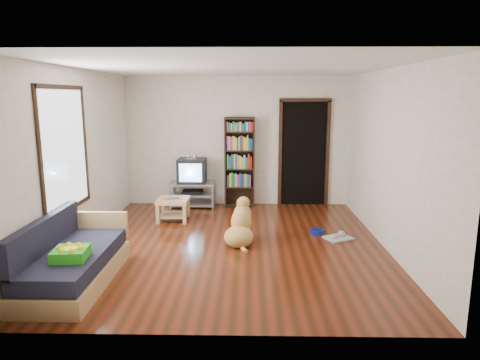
{
  "coord_description": "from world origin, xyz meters",
  "views": [
    {
      "loc": [
        0.23,
        -6.15,
        2.21
      ],
      "look_at": [
        0.1,
        0.48,
        0.9
      ],
      "focal_mm": 32.0,
      "sensor_mm": 36.0,
      "label": 1
    }
  ],
  "objects_px": {
    "tv_stand": "(193,194)",
    "dog": "(241,226)",
    "laptop": "(173,198)",
    "coffee_table": "(173,205)",
    "crt_tv": "(192,170)",
    "sofa": "(72,262)",
    "bookshelf": "(240,157)",
    "green_cushion": "(71,254)",
    "grey_rag": "(338,238)",
    "dog_bowl": "(317,231)"
  },
  "relations": [
    {
      "from": "dog_bowl",
      "to": "sofa",
      "type": "bearing_deg",
      "value": -149.25
    },
    {
      "from": "crt_tv",
      "to": "grey_rag",
      "type": "bearing_deg",
      "value": -37.95
    },
    {
      "from": "green_cushion",
      "to": "laptop",
      "type": "distance_m",
      "value": 2.99
    },
    {
      "from": "dog_bowl",
      "to": "tv_stand",
      "type": "relative_size",
      "value": 0.24
    },
    {
      "from": "crt_tv",
      "to": "dog",
      "type": "bearing_deg",
      "value": -65.13
    },
    {
      "from": "coffee_table",
      "to": "grey_rag",
      "type": "bearing_deg",
      "value": -19.65
    },
    {
      "from": "green_cushion",
      "to": "laptop",
      "type": "xyz_separation_m",
      "value": [
        0.63,
        2.92,
        -0.07
      ]
    },
    {
      "from": "tv_stand",
      "to": "green_cushion",
      "type": "bearing_deg",
      "value": -102.22
    },
    {
      "from": "dog_bowl",
      "to": "bookshelf",
      "type": "height_order",
      "value": "bookshelf"
    },
    {
      "from": "green_cushion",
      "to": "laptop",
      "type": "bearing_deg",
      "value": 72.37
    },
    {
      "from": "bookshelf",
      "to": "green_cushion",
      "type": "bearing_deg",
      "value": -114.13
    },
    {
      "from": "laptop",
      "to": "dog_bowl",
      "type": "relative_size",
      "value": 1.42
    },
    {
      "from": "sofa",
      "to": "coffee_table",
      "type": "distance_m",
      "value": 2.76
    },
    {
      "from": "green_cushion",
      "to": "coffee_table",
      "type": "bearing_deg",
      "value": 72.49
    },
    {
      "from": "tv_stand",
      "to": "crt_tv",
      "type": "relative_size",
      "value": 1.55
    },
    {
      "from": "grey_rag",
      "to": "dog",
      "type": "height_order",
      "value": "dog"
    },
    {
      "from": "tv_stand",
      "to": "dog",
      "type": "xyz_separation_m",
      "value": [
        1.01,
        -2.17,
        -0.01
      ]
    },
    {
      "from": "bookshelf",
      "to": "sofa",
      "type": "distance_m",
      "value": 4.26
    },
    {
      "from": "grey_rag",
      "to": "dog",
      "type": "xyz_separation_m",
      "value": [
        -1.53,
        -0.2,
        0.24
      ]
    },
    {
      "from": "bookshelf",
      "to": "dog",
      "type": "height_order",
      "value": "bookshelf"
    },
    {
      "from": "laptop",
      "to": "coffee_table",
      "type": "relative_size",
      "value": 0.57
    },
    {
      "from": "green_cushion",
      "to": "dog_bowl",
      "type": "distance_m",
      "value": 3.83
    },
    {
      "from": "tv_stand",
      "to": "bookshelf",
      "type": "height_order",
      "value": "bookshelf"
    },
    {
      "from": "laptop",
      "to": "bookshelf",
      "type": "xyz_separation_m",
      "value": [
        1.17,
        1.1,
        0.59
      ]
    },
    {
      "from": "tv_stand",
      "to": "crt_tv",
      "type": "distance_m",
      "value": 0.47
    },
    {
      "from": "crt_tv",
      "to": "bookshelf",
      "type": "relative_size",
      "value": 0.32
    },
    {
      "from": "green_cushion",
      "to": "coffee_table",
      "type": "xyz_separation_m",
      "value": [
        0.63,
        2.95,
        -0.2
      ]
    },
    {
      "from": "sofa",
      "to": "coffee_table",
      "type": "relative_size",
      "value": 3.27
    },
    {
      "from": "laptop",
      "to": "tv_stand",
      "type": "bearing_deg",
      "value": 61.25
    },
    {
      "from": "bookshelf",
      "to": "coffee_table",
      "type": "xyz_separation_m",
      "value": [
        -1.17,
        -1.07,
        -0.72
      ]
    },
    {
      "from": "dog_bowl",
      "to": "coffee_table",
      "type": "relative_size",
      "value": 0.4
    },
    {
      "from": "coffee_table",
      "to": "crt_tv",
      "type": "bearing_deg",
      "value": 77.51
    },
    {
      "from": "dog_bowl",
      "to": "grey_rag",
      "type": "relative_size",
      "value": 0.55
    },
    {
      "from": "green_cushion",
      "to": "grey_rag",
      "type": "bearing_deg",
      "value": 24.52
    },
    {
      "from": "dog",
      "to": "crt_tv",
      "type": "bearing_deg",
      "value": 114.87
    },
    {
      "from": "crt_tv",
      "to": "bookshelf",
      "type": "bearing_deg",
      "value": 4.32
    },
    {
      "from": "green_cushion",
      "to": "dog",
      "type": "distance_m",
      "value": 2.57
    },
    {
      "from": "crt_tv",
      "to": "coffee_table",
      "type": "distance_m",
      "value": 1.12
    },
    {
      "from": "laptop",
      "to": "grey_rag",
      "type": "xyz_separation_m",
      "value": [
        2.77,
        -0.96,
        -0.4
      ]
    },
    {
      "from": "green_cushion",
      "to": "dog_bowl",
      "type": "xyz_separation_m",
      "value": [
        3.1,
        2.21,
        -0.44
      ]
    },
    {
      "from": "coffee_table",
      "to": "green_cushion",
      "type": "bearing_deg",
      "value": -102.04
    },
    {
      "from": "bookshelf",
      "to": "dog",
      "type": "distance_m",
      "value": 2.38
    },
    {
      "from": "bookshelf",
      "to": "dog",
      "type": "bearing_deg",
      "value": -88.36
    },
    {
      "from": "sofa",
      "to": "dog",
      "type": "relative_size",
      "value": 2.07
    },
    {
      "from": "dog_bowl",
      "to": "laptop",
      "type": "bearing_deg",
      "value": 163.99
    },
    {
      "from": "grey_rag",
      "to": "coffee_table",
      "type": "xyz_separation_m",
      "value": [
        -2.77,
        0.99,
        0.27
      ]
    },
    {
      "from": "laptop",
      "to": "coffee_table",
      "type": "height_order",
      "value": "laptop"
    },
    {
      "from": "laptop",
      "to": "grey_rag",
      "type": "height_order",
      "value": "laptop"
    },
    {
      "from": "green_cushion",
      "to": "tv_stand",
      "type": "height_order",
      "value": "green_cushion"
    },
    {
      "from": "tv_stand",
      "to": "laptop",
      "type": "bearing_deg",
      "value": -102.39
    }
  ]
}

